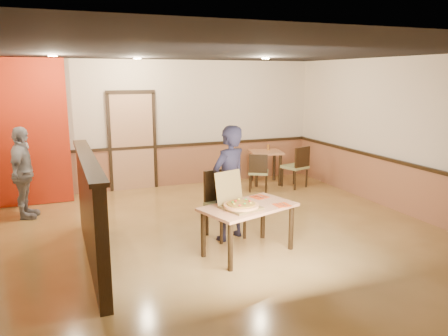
% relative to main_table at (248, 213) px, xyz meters
% --- Properties ---
extents(floor, '(7.00, 7.00, 0.00)m').
position_rel_main_table_xyz_m(floor, '(-0.07, 0.71, -0.59)').
color(floor, '#B68846').
rests_on(floor, ground).
extents(ceiling, '(7.00, 7.00, 0.00)m').
position_rel_main_table_xyz_m(ceiling, '(-0.07, 0.71, 2.21)').
color(ceiling, black).
rests_on(ceiling, wall_back).
extents(wall_back, '(7.00, 0.00, 7.00)m').
position_rel_main_table_xyz_m(wall_back, '(-0.07, 4.21, 0.81)').
color(wall_back, beige).
rests_on(wall_back, floor).
extents(wall_right, '(0.00, 7.00, 7.00)m').
position_rel_main_table_xyz_m(wall_right, '(3.43, 0.71, 0.81)').
color(wall_right, beige).
rests_on(wall_right, floor).
extents(wainscot_back, '(7.00, 0.04, 0.90)m').
position_rel_main_table_xyz_m(wainscot_back, '(-0.07, 4.18, -0.14)').
color(wainscot_back, '#935A3B').
rests_on(wainscot_back, floor).
extents(chair_rail_back, '(7.00, 0.06, 0.06)m').
position_rel_main_table_xyz_m(chair_rail_back, '(-0.07, 4.16, 0.33)').
color(chair_rail_back, black).
rests_on(chair_rail_back, wall_back).
extents(wainscot_right, '(0.04, 7.00, 0.90)m').
position_rel_main_table_xyz_m(wainscot_right, '(3.40, 0.71, -0.14)').
color(wainscot_right, '#935A3B').
rests_on(wainscot_right, floor).
extents(chair_rail_right, '(0.06, 7.00, 0.06)m').
position_rel_main_table_xyz_m(chair_rail_right, '(3.38, 0.71, 0.33)').
color(chair_rail_right, black).
rests_on(chair_rail_right, wall_right).
extents(back_door, '(0.90, 0.06, 2.10)m').
position_rel_main_table_xyz_m(back_door, '(-0.87, 4.17, 0.46)').
color(back_door, tan).
rests_on(back_door, wall_back).
extents(booth_partition, '(0.20, 3.10, 1.44)m').
position_rel_main_table_xyz_m(booth_partition, '(-2.07, 0.51, 0.15)').
color(booth_partition, black).
rests_on(booth_partition, floor).
extents(red_accent_panel, '(1.60, 0.20, 2.78)m').
position_rel_main_table_xyz_m(red_accent_panel, '(-2.97, 3.71, 0.81)').
color(red_accent_panel, '#A5220B').
rests_on(red_accent_panel, floor).
extents(spot_a, '(0.14, 0.14, 0.02)m').
position_rel_main_table_xyz_m(spot_a, '(-2.37, 2.51, 2.19)').
color(spot_a, '#FFE3B2').
rests_on(spot_a, ceiling).
extents(spot_b, '(0.14, 0.14, 0.02)m').
position_rel_main_table_xyz_m(spot_b, '(-0.87, 3.21, 2.19)').
color(spot_b, '#FFE3B2').
rests_on(spot_b, ceiling).
extents(spot_c, '(0.14, 0.14, 0.02)m').
position_rel_main_table_xyz_m(spot_c, '(1.33, 2.21, 2.19)').
color(spot_c, '#FFE3B2').
rests_on(spot_c, ceiling).
extents(main_table, '(1.46, 1.10, 0.70)m').
position_rel_main_table_xyz_m(main_table, '(0.00, 0.00, 0.00)').
color(main_table, tan).
rests_on(main_table, floor).
extents(diner_chair, '(0.60, 0.60, 1.03)m').
position_rel_main_table_xyz_m(diner_chair, '(-0.08, 0.77, -0.02)').
color(diner_chair, olive).
rests_on(diner_chair, floor).
extents(side_chair_left, '(0.56, 0.56, 0.84)m').
position_rel_main_table_xyz_m(side_chair_left, '(1.59, 2.96, -0.13)').
color(side_chair_left, olive).
rests_on(side_chair_left, floor).
extents(side_chair_right, '(0.58, 0.58, 0.94)m').
position_rel_main_table_xyz_m(side_chair_right, '(2.54, 2.95, -0.08)').
color(side_chair_right, olive).
rests_on(side_chair_right, floor).
extents(side_table, '(0.85, 0.85, 0.76)m').
position_rel_main_table_xyz_m(side_table, '(2.07, 3.57, -0.01)').
color(side_table, tan).
rests_on(side_table, floor).
extents(diner, '(0.76, 0.65, 1.75)m').
position_rel_main_table_xyz_m(diner, '(-0.04, 0.62, 0.29)').
color(diner, black).
rests_on(diner, floor).
extents(passerby, '(0.59, 1.01, 1.62)m').
position_rel_main_table_xyz_m(passerby, '(-3.00, 2.84, 0.22)').
color(passerby, gray).
rests_on(passerby, floor).
extents(pizza_box, '(0.59, 0.64, 0.48)m').
position_rel_main_table_xyz_m(pizza_box, '(-0.17, -0.06, 0.17)').
color(pizza_box, brown).
rests_on(pizza_box, main_table).
extents(pizza, '(0.62, 0.62, 0.03)m').
position_rel_main_table_xyz_m(pizza, '(-0.16, -0.10, 0.16)').
color(pizza, '#E19852').
rests_on(pizza, pizza_box).
extents(napkin_near, '(0.22, 0.22, 0.01)m').
position_rel_main_table_xyz_m(napkin_near, '(0.45, -0.15, 0.11)').
color(napkin_near, '#C63A0E').
rests_on(napkin_near, main_table).
extents(napkin_far, '(0.28, 0.28, 0.01)m').
position_rel_main_table_xyz_m(napkin_far, '(0.33, 0.34, 0.11)').
color(napkin_far, '#C63A0E').
rests_on(napkin_far, main_table).
extents(condiment, '(0.06, 0.06, 0.14)m').
position_rel_main_table_xyz_m(condiment, '(2.18, 3.68, 0.24)').
color(condiment, '#92561A').
rests_on(condiment, side_table).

